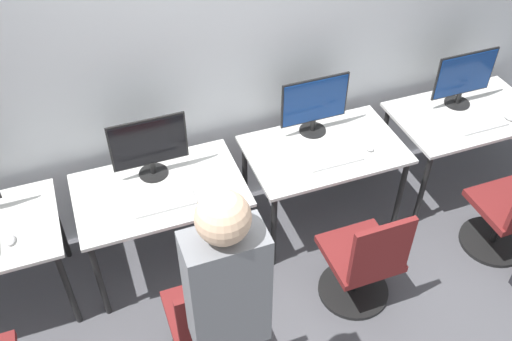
{
  "coord_description": "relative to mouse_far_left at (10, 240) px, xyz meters",
  "views": [
    {
      "loc": [
        -0.92,
        -2.34,
        3.25
      ],
      "look_at": [
        0.0,
        0.14,
        0.86
      ],
      "focal_mm": 40.0,
      "sensor_mm": 36.0,
      "label": 1
    }
  ],
  "objects": [
    {
      "name": "keyboard_right",
      "position": [
        2.09,
        0.0,
        -0.01
      ],
      "size": [
        0.39,
        0.16,
        0.02
      ],
      "color": "silver",
      "rests_on": "desk_right"
    },
    {
      "name": "office_chair_left",
      "position": [
        0.97,
        -0.72,
        -0.37
      ],
      "size": [
        0.48,
        0.48,
        0.87
      ],
      "color": "black",
      "rests_on": "ground_plane"
    },
    {
      "name": "monitor_far_right",
      "position": [
        3.27,
        0.26,
        0.22
      ],
      "size": [
        0.5,
        0.19,
        0.44
      ],
      "color": "black",
      "rests_on": "desk_far_right"
    },
    {
      "name": "office_chair_right",
      "position": [
        2.03,
        -0.63,
        -0.37
      ],
      "size": [
        0.48,
        0.48,
        0.87
      ],
      "color": "black",
      "rests_on": "ground_plane"
    },
    {
      "name": "person_left",
      "position": [
        0.99,
        -1.08,
        0.24
      ],
      "size": [
        0.36,
        0.23,
        1.74
      ],
      "color": "#232328",
      "rests_on": "ground_plane"
    },
    {
      "name": "desk_far_right",
      "position": [
        3.27,
        0.13,
        -0.1
      ],
      "size": [
        1.08,
        0.69,
        0.71
      ],
      "color": "silver",
      "rests_on": "ground_plane"
    },
    {
      "name": "keyboard_left",
      "position": [
        0.92,
        -0.0,
        -0.01
      ],
      "size": [
        0.39,
        0.16,
        0.02
      ],
      "color": "silver",
      "rests_on": "desk_left"
    },
    {
      "name": "desk_right",
      "position": [
        2.09,
        0.13,
        -0.1
      ],
      "size": [
        1.08,
        0.69,
        0.71
      ],
      "color": "silver",
      "rests_on": "ground_plane"
    },
    {
      "name": "wall_back",
      "position": [
        1.51,
        0.6,
        0.68
      ],
      "size": [
        12.0,
        0.05,
        2.8
      ],
      "color": "#B7BCC1",
      "rests_on": "ground_plane"
    },
    {
      "name": "office_chair_far_right",
      "position": [
        3.21,
        -0.6,
        -0.37
      ],
      "size": [
        0.48,
        0.48,
        0.87
      ],
      "color": "black",
      "rests_on": "ground_plane"
    },
    {
      "name": "monitor_left",
      "position": [
        0.92,
        0.29,
        0.22
      ],
      "size": [
        0.5,
        0.19,
        0.44
      ],
      "color": "black",
      "rests_on": "desk_left"
    },
    {
      "name": "mouse_far_left",
      "position": [
        0.0,
        0.0,
        0.0
      ],
      "size": [
        0.06,
        0.09,
        0.03
      ],
      "color": "silver",
      "rests_on": "desk_far_left"
    },
    {
      "name": "ground_plane",
      "position": [
        1.51,
        -0.21,
        -0.72
      ],
      "size": [
        20.0,
        20.0,
        0.0
      ],
      "primitive_type": "plane",
      "color": "#4C4C51"
    },
    {
      "name": "monitor_right",
      "position": [
        2.09,
        0.34,
        0.22
      ],
      "size": [
        0.5,
        0.19,
        0.44
      ],
      "color": "black",
      "rests_on": "desk_right"
    },
    {
      "name": "mouse_right",
      "position": [
        2.38,
        0.02,
        0.0
      ],
      "size": [
        0.06,
        0.09,
        0.03
      ],
      "color": "silver",
      "rests_on": "desk_right"
    },
    {
      "name": "keyboard_far_right",
      "position": [
        3.27,
        -0.02,
        -0.01
      ],
      "size": [
        0.39,
        0.16,
        0.02
      ],
      "color": "silver",
      "rests_on": "desk_far_right"
    },
    {
      "name": "desk_left",
      "position": [
        0.92,
        0.13,
        -0.1
      ],
      "size": [
        1.08,
        0.69,
        0.71
      ],
      "color": "silver",
      "rests_on": "ground_plane"
    },
    {
      "name": "mouse_far_right",
      "position": [
        3.52,
        -0.03,
        0.0
      ],
      "size": [
        0.06,
        0.09,
        0.03
      ],
      "color": "silver",
      "rests_on": "desk_far_right"
    },
    {
      "name": "mouse_left",
      "position": [
        1.18,
        -0.02,
        0.0
      ],
      "size": [
        0.06,
        0.09,
        0.03
      ],
      "color": "silver",
      "rests_on": "desk_left"
    }
  ]
}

